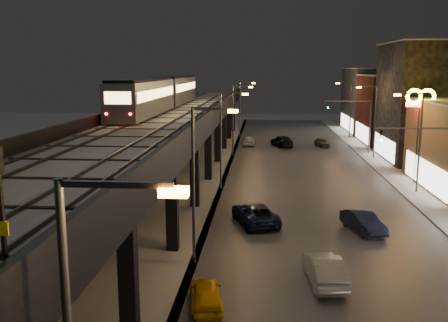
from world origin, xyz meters
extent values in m
cube|color=#46474D|center=(7.50, 35.00, 0.03)|extent=(17.00, 120.00, 0.06)
cube|color=#9FA1A8|center=(17.50, 35.00, 0.07)|extent=(4.00, 120.00, 0.14)
cube|color=#9FA1A8|center=(-6.00, 35.00, 0.03)|extent=(11.00, 120.00, 0.06)
cube|color=black|center=(-6.00, 32.00, 5.80)|extent=(9.00, 100.00, 1.00)
cube|color=black|center=(-2.30, 5.00, 2.65)|extent=(0.70, 0.70, 5.30)
cube|color=black|center=(-6.00, 5.00, 5.15)|extent=(8.00, 0.60, 0.50)
cube|color=black|center=(-9.70, 15.00, 2.65)|extent=(0.70, 0.70, 5.30)
cube|color=black|center=(-2.30, 15.00, 2.65)|extent=(0.70, 0.70, 5.30)
cube|color=black|center=(-6.00, 15.00, 5.15)|extent=(8.00, 0.60, 0.50)
cube|color=black|center=(-9.70, 25.00, 2.65)|extent=(0.70, 0.70, 5.30)
cube|color=black|center=(-2.30, 25.00, 2.65)|extent=(0.70, 0.70, 5.30)
cube|color=black|center=(-6.00, 25.00, 5.15)|extent=(8.00, 0.60, 0.50)
cube|color=black|center=(-9.70, 35.00, 2.65)|extent=(0.70, 0.70, 5.30)
cube|color=black|center=(-2.30, 35.00, 2.65)|extent=(0.70, 0.70, 5.30)
cube|color=black|center=(-6.00, 35.00, 5.15)|extent=(8.00, 0.60, 0.50)
cube|color=black|center=(-9.70, 45.00, 2.65)|extent=(0.70, 0.70, 5.30)
cube|color=black|center=(-2.30, 45.00, 2.65)|extent=(0.70, 0.70, 5.30)
cube|color=black|center=(-6.00, 45.00, 5.15)|extent=(8.00, 0.60, 0.50)
cube|color=black|center=(-9.70, 55.00, 2.65)|extent=(0.70, 0.70, 5.30)
cube|color=black|center=(-2.30, 55.00, 2.65)|extent=(0.70, 0.70, 5.30)
cube|color=black|center=(-6.00, 55.00, 5.15)|extent=(8.00, 0.60, 0.50)
cube|color=black|center=(-9.70, 65.00, 2.65)|extent=(0.70, 0.70, 5.30)
cube|color=black|center=(-2.30, 65.00, 2.65)|extent=(0.70, 0.70, 5.30)
cube|color=black|center=(-6.00, 65.00, 5.15)|extent=(8.00, 0.60, 0.50)
cube|color=black|center=(-9.70, 75.00, 2.65)|extent=(0.70, 0.70, 5.30)
cube|color=black|center=(-2.30, 75.00, 2.65)|extent=(0.70, 0.70, 5.30)
cube|color=black|center=(-6.00, 75.00, 5.15)|extent=(8.00, 0.60, 0.50)
cube|color=#B2B7C1|center=(-6.00, 32.00, 6.38)|extent=(8.40, 100.00, 0.16)
cube|color=#332D28|center=(-9.22, 32.00, 6.54)|extent=(0.08, 98.00, 0.16)
cube|color=#332D28|center=(-7.78, 32.00, 6.54)|extent=(0.08, 98.00, 0.16)
cube|color=#332D28|center=(-4.72, 32.00, 6.54)|extent=(0.08, 98.00, 0.16)
cube|color=#332D28|center=(-3.28, 32.00, 6.54)|extent=(0.08, 98.00, 0.16)
cube|color=black|center=(-6.00, 18.00, 6.49)|extent=(7.80, 0.24, 0.06)
cube|color=black|center=(-6.00, 34.00, 6.49)|extent=(7.80, 0.24, 0.06)
cube|color=black|center=(-6.00, 50.00, 6.49)|extent=(7.80, 0.24, 0.06)
cube|color=black|center=(-6.00, 66.00, 6.49)|extent=(7.80, 0.24, 0.06)
cube|color=black|center=(-1.65, 32.00, 6.85)|extent=(0.30, 100.00, 1.10)
cube|color=black|center=(-10.35, 32.00, 6.85)|extent=(0.30, 100.00, 1.10)
cube|color=white|center=(17.95, 32.00, 1.60)|extent=(0.10, 12.00, 2.40)
cube|color=#232326|center=(24.00, 48.00, 7.00)|extent=(12.00, 13.00, 14.00)
cube|color=white|center=(17.95, 48.00, 1.60)|extent=(0.10, 10.40, 2.40)
cube|color=#B2B7C1|center=(24.00, 48.00, 14.08)|extent=(12.20, 13.20, 0.16)
cube|color=maroon|center=(24.00, 62.00, 5.00)|extent=(12.00, 12.00, 10.00)
cube|color=white|center=(17.95, 62.00, 1.60)|extent=(0.10, 9.60, 2.40)
cube|color=#B2B7C1|center=(24.00, 62.00, 10.08)|extent=(12.20, 12.20, 0.16)
cube|color=#363637|center=(24.00, 76.00, 5.50)|extent=(12.00, 16.00, 11.00)
cube|color=white|center=(17.95, 76.00, 1.60)|extent=(0.10, 12.80, 2.40)
cube|color=#B2B7C1|center=(24.00, 76.00, 11.08)|extent=(12.20, 16.20, 0.16)
cube|color=#38383A|center=(0.40, -5.00, 8.90)|extent=(2.20, 0.12, 0.12)
cube|color=orange|center=(1.50, -5.00, 8.78)|extent=(0.55, 0.28, 0.18)
cylinder|color=#38383A|center=(-0.70, 13.00, 4.50)|extent=(0.18, 0.18, 9.00)
cube|color=#38383A|center=(0.40, 13.00, 8.90)|extent=(2.20, 0.12, 0.12)
cube|color=orange|center=(1.50, 13.00, 8.78)|extent=(0.55, 0.28, 0.18)
cylinder|color=#38383A|center=(-0.70, 31.00, 4.50)|extent=(0.18, 0.18, 9.00)
cube|color=#38383A|center=(0.40, 31.00, 8.90)|extent=(2.20, 0.12, 0.12)
cube|color=orange|center=(1.50, 31.00, 8.78)|extent=(0.55, 0.28, 0.18)
cylinder|color=#38383A|center=(17.00, 31.00, 4.50)|extent=(0.18, 0.18, 9.00)
cube|color=#38383A|center=(15.90, 31.00, 8.90)|extent=(2.20, 0.12, 0.12)
cube|color=orange|center=(14.80, 31.00, 8.78)|extent=(0.55, 0.28, 0.18)
cylinder|color=#38383A|center=(-0.70, 49.00, 4.50)|extent=(0.18, 0.18, 9.00)
cube|color=#38383A|center=(0.40, 49.00, 8.90)|extent=(2.20, 0.12, 0.12)
cube|color=orange|center=(1.50, 49.00, 8.78)|extent=(0.55, 0.28, 0.18)
cylinder|color=#38383A|center=(17.00, 49.00, 4.50)|extent=(0.18, 0.18, 9.00)
cube|color=#38383A|center=(15.90, 49.00, 8.90)|extent=(2.20, 0.12, 0.12)
cube|color=orange|center=(14.80, 49.00, 8.78)|extent=(0.55, 0.28, 0.18)
cylinder|color=#38383A|center=(-0.70, 67.00, 4.50)|extent=(0.18, 0.18, 9.00)
cube|color=#38383A|center=(0.40, 67.00, 8.90)|extent=(2.20, 0.12, 0.12)
cube|color=orange|center=(1.50, 67.00, 8.78)|extent=(0.55, 0.28, 0.18)
cylinder|color=#38383A|center=(17.00, 67.00, 4.50)|extent=(0.18, 0.18, 9.00)
cube|color=#38383A|center=(15.90, 67.00, 8.90)|extent=(2.20, 0.12, 0.12)
cube|color=orange|center=(14.80, 67.00, 8.78)|extent=(0.55, 0.28, 0.18)
cube|color=#38383A|center=(14.00, 22.00, 6.90)|extent=(6.00, 0.12, 0.12)
imported|color=black|center=(11.50, 22.00, 6.40)|extent=(0.20, 0.16, 1.00)
sphere|color=#0CFF26|center=(11.50, 21.85, 6.15)|extent=(0.18, 0.18, 0.18)
cylinder|color=#38383A|center=(17.00, 52.00, 3.50)|extent=(0.20, 0.20, 7.00)
cube|color=#38383A|center=(14.00, 52.00, 6.90)|extent=(6.00, 0.12, 0.12)
imported|color=black|center=(11.50, 52.00, 6.40)|extent=(0.20, 0.16, 1.00)
sphere|color=#0CFF26|center=(11.50, 51.85, 6.15)|extent=(0.18, 0.18, 0.18)
cube|color=gray|center=(-8.50, 34.00, 8.25)|extent=(2.86, 17.26, 3.26)
cube|color=black|center=(-8.50, 34.00, 10.00)|extent=(2.56, 16.77, 0.25)
cube|color=#FFCD71|center=(-9.94, 34.00, 8.69)|extent=(0.05, 15.78, 0.89)
cube|color=#FFCD71|center=(-7.06, 34.00, 8.69)|extent=(0.05, 15.78, 0.89)
cube|color=gray|center=(-8.50, 52.25, 8.25)|extent=(2.86, 17.26, 3.26)
cube|color=black|center=(-8.50, 52.25, 10.00)|extent=(2.56, 16.77, 0.25)
cube|color=#FFCD71|center=(-9.94, 52.25, 8.69)|extent=(0.05, 15.78, 0.89)
cube|color=#FFCD71|center=(-7.06, 52.25, 8.69)|extent=(0.05, 15.78, 0.89)
cube|color=#FFCD71|center=(-8.50, 25.35, 8.74)|extent=(2.17, 0.05, 0.99)
sphere|color=#FF0C0C|center=(-9.49, 25.33, 7.46)|extent=(0.20, 0.20, 0.20)
sphere|color=#FF0C0C|center=(-7.51, 25.33, 7.46)|extent=(0.20, 0.20, 0.20)
cylinder|color=black|center=(-2.10, -4.59, 8.06)|extent=(0.12, 0.12, 2.89)
cube|color=gold|center=(-2.10, -4.69, 7.87)|extent=(0.34, 0.04, 0.29)
imported|color=#E29F05|center=(0.59, 7.69, 0.63)|extent=(2.10, 3.88, 1.25)
imported|color=gray|center=(6.41, 10.77, 0.75)|extent=(2.00, 4.70, 1.51)
imported|color=black|center=(2.64, 20.62, 0.74)|extent=(4.00, 5.86, 1.49)
imported|color=black|center=(5.87, 57.24, 0.76)|extent=(3.57, 5.65, 1.53)
imported|color=silver|center=(1.09, 58.08, 0.69)|extent=(1.76, 4.10, 1.38)
imported|color=#121937|center=(10.03, 19.37, 0.70)|extent=(2.70, 4.51, 1.40)
imported|color=#3A3C41|center=(11.57, 57.58, 0.61)|extent=(2.19, 3.80, 1.22)
cylinder|color=#38383A|center=(18.00, 34.91, 3.71)|extent=(0.24, 0.24, 7.42)
cube|color=#FF0C0C|center=(18.00, 34.91, 7.70)|extent=(2.60, 0.25, 0.46)
torus|color=yellow|center=(17.40, 34.91, 8.44)|extent=(1.53, 0.56, 1.50)
torus|color=yellow|center=(18.60, 34.91, 8.44)|extent=(1.53, 0.56, 1.50)
camera|label=1|loc=(3.14, -13.91, 11.03)|focal=40.00mm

